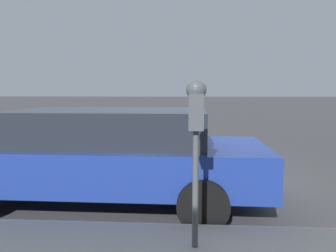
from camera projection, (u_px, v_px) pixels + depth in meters
ground_plane at (193, 185)px, 5.93m from camera, size 220.00×220.00×0.00m
parking_meter at (196, 120)px, 3.06m from camera, size 0.21×0.19×1.62m
car_blue at (104, 153)px, 4.94m from camera, size 2.14×4.94×1.42m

